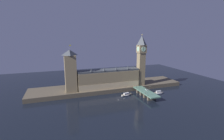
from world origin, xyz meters
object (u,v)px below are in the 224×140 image
at_px(victoria_tower, 70,71).
at_px(pedestrian_near_rail, 146,93).
at_px(street_lamp_mid, 150,88).
at_px(car_southbound_trail, 146,90).
at_px(clock_tower, 141,59).
at_px(boat_downstream, 158,93).
at_px(pedestrian_mid_walk, 149,90).
at_px(street_lamp_near, 148,92).
at_px(street_lamp_far, 136,86).
at_px(boat_upstream, 126,95).

height_order(victoria_tower, pedestrian_near_rail, victoria_tower).
bearing_deg(street_lamp_mid, car_southbound_trail, 135.14).
distance_m(clock_tower, pedestrian_near_rail, 56.46).
relative_size(clock_tower, boat_downstream, 4.92).
bearing_deg(pedestrian_near_rail, street_lamp_mid, 37.20).
distance_m(clock_tower, boat_downstream, 53.32).
distance_m(clock_tower, street_lamp_mid, 46.00).
xyz_separation_m(pedestrian_near_rail, pedestrian_mid_walk, (11.49, 9.92, 0.04)).
bearing_deg(street_lamp_near, pedestrian_mid_walk, 52.73).
relative_size(pedestrian_mid_walk, street_lamp_far, 0.30).
relative_size(pedestrian_near_rail, pedestrian_mid_walk, 0.96).
xyz_separation_m(victoria_tower, pedestrian_mid_walk, (95.95, -32.64, -25.27)).
bearing_deg(victoria_tower, pedestrian_mid_walk, -18.79).
bearing_deg(street_lamp_near, car_southbound_trail, 63.37).
height_order(street_lamp_far, boat_upstream, street_lamp_far).
xyz_separation_m(pedestrian_mid_walk, street_lamp_mid, (0.40, -0.90, 3.02)).
distance_m(street_lamp_far, boat_upstream, 20.01).
bearing_deg(pedestrian_near_rail, clock_tower, 69.71).
height_order(pedestrian_mid_walk, street_lamp_mid, street_lamp_mid).
xyz_separation_m(clock_tower, street_lamp_far, (-15.25, -16.44, -33.86)).
relative_size(victoria_tower, street_lamp_mid, 9.43).
bearing_deg(boat_downstream, pedestrian_near_rail, -158.76).
height_order(clock_tower, pedestrian_mid_walk, clock_tower).
xyz_separation_m(victoria_tower, pedestrian_near_rail, (84.47, -42.56, -25.31)).
xyz_separation_m(street_lamp_mid, street_lamp_far, (-12.29, 14.72, -0.15)).
xyz_separation_m(pedestrian_mid_walk, street_lamp_far, (-11.89, 13.82, 2.87)).
relative_size(car_southbound_trail, pedestrian_mid_walk, 2.15).
distance_m(street_lamp_mid, boat_upstream, 32.04).
relative_size(clock_tower, pedestrian_near_rail, 41.63).
height_order(victoria_tower, street_lamp_far, victoria_tower).
height_order(street_lamp_near, boat_downstream, street_lamp_near).
bearing_deg(boat_downstream, street_lamp_mid, -175.96).
relative_size(pedestrian_mid_walk, boat_upstream, 0.11).
height_order(victoria_tower, boat_upstream, victoria_tower).
distance_m(clock_tower, car_southbound_trail, 46.80).
height_order(victoria_tower, boat_downstream, victoria_tower).
xyz_separation_m(car_southbound_trail, boat_upstream, (-26.03, 5.96, -5.79)).
relative_size(victoria_tower, boat_upstream, 3.54).
bearing_deg(street_lamp_far, pedestrian_mid_walk, -49.31).
bearing_deg(street_lamp_near, boat_downstream, 31.00).
relative_size(car_southbound_trail, pedestrian_near_rail, 2.24).
bearing_deg(car_southbound_trail, street_lamp_far, 128.17).
bearing_deg(street_lamp_mid, victoria_tower, 160.81).
xyz_separation_m(pedestrian_near_rail, boat_downstream, (25.73, 10.00, -5.82)).
height_order(car_southbound_trail, street_lamp_far, street_lamp_far).
bearing_deg(pedestrian_near_rail, victoria_tower, 153.26).
bearing_deg(victoria_tower, clock_tower, -1.37).
bearing_deg(boat_upstream, pedestrian_mid_walk, -16.05).
height_order(street_lamp_mid, street_lamp_far, street_lamp_mid).
bearing_deg(pedestrian_mid_walk, street_lamp_near, -127.27).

